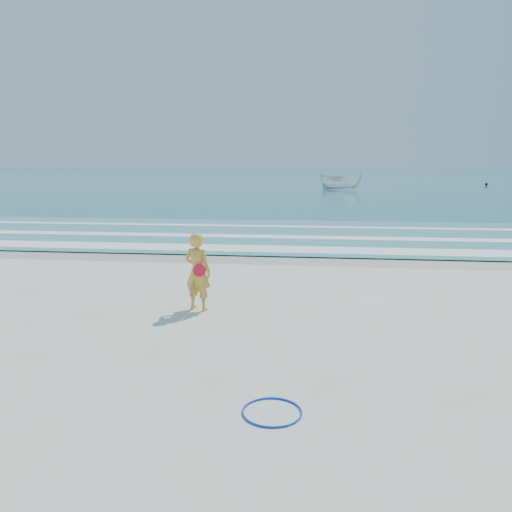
# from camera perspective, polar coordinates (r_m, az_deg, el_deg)

# --- Properties ---
(ground) EXTENTS (400.00, 400.00, 0.00)m
(ground) POSITION_cam_1_polar(r_m,az_deg,el_deg) (7.82, -5.26, -12.74)
(ground) COLOR silver
(ground) RESTS_ON ground
(wet_sand) EXTENTS (400.00, 2.40, 0.00)m
(wet_sand) POSITION_cam_1_polar(r_m,az_deg,el_deg) (16.38, 1.17, -0.14)
(wet_sand) COLOR #B2A893
(wet_sand) RESTS_ON ground
(ocean) EXTENTS (400.00, 190.00, 0.04)m
(ocean) POSITION_cam_1_polar(r_m,az_deg,el_deg) (112.06, 5.90, 9.22)
(ocean) COLOR #19727F
(ocean) RESTS_ON ground
(shallow) EXTENTS (400.00, 10.00, 0.01)m
(shallow) POSITION_cam_1_polar(r_m,az_deg,el_deg) (21.29, 2.45, 2.53)
(shallow) COLOR #59B7AD
(shallow) RESTS_ON ocean
(foam_near) EXTENTS (400.00, 1.40, 0.01)m
(foam_near) POSITION_cam_1_polar(r_m,az_deg,el_deg) (17.65, 1.57, 0.83)
(foam_near) COLOR white
(foam_near) RESTS_ON shallow
(foam_mid) EXTENTS (400.00, 0.90, 0.01)m
(foam_mid) POSITION_cam_1_polar(r_m,az_deg,el_deg) (20.50, 2.28, 2.23)
(foam_mid) COLOR white
(foam_mid) RESTS_ON shallow
(foam_far) EXTENTS (400.00, 0.60, 0.01)m
(foam_far) POSITION_cam_1_polar(r_m,az_deg,el_deg) (23.76, 2.89, 3.41)
(foam_far) COLOR white
(foam_far) RESTS_ON shallow
(hoop) EXTENTS (1.01, 1.01, 0.03)m
(hoop) POSITION_cam_1_polar(r_m,az_deg,el_deg) (6.58, 1.83, -17.38)
(hoop) COLOR #0B36C6
(hoop) RESTS_ON ground
(boat) EXTENTS (4.99, 3.32, 1.80)m
(boat) POSITION_cam_1_polar(r_m,az_deg,el_deg) (54.60, 9.67, 8.42)
(boat) COLOR silver
(boat) RESTS_ON ocean
(buoy) EXTENTS (0.35, 0.35, 0.35)m
(buoy) POSITION_cam_1_polar(r_m,az_deg,el_deg) (69.26, 24.84, 7.46)
(buoy) COLOR black
(buoy) RESTS_ON ocean
(woman) EXTENTS (0.70, 0.58, 1.65)m
(woman) POSITION_cam_1_polar(r_m,az_deg,el_deg) (10.57, -6.67, -1.78)
(woman) COLOR gold
(woman) RESTS_ON ground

